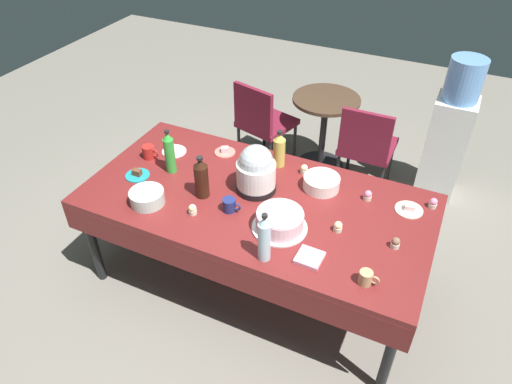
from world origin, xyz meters
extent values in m
plane|color=slate|center=(0.00, 0.00, 0.00)|extent=(9.00, 9.00, 0.00)
cube|color=maroon|center=(0.00, 0.00, 0.73)|extent=(2.20, 1.10, 0.04)
cylinder|color=black|center=(-1.02, -0.47, 0.35)|extent=(0.06, 0.06, 0.71)
cylinder|color=black|center=(1.02, -0.47, 0.35)|extent=(0.06, 0.06, 0.71)
cylinder|color=black|center=(-1.02, 0.47, 0.35)|extent=(0.06, 0.06, 0.71)
cylinder|color=black|center=(1.02, 0.47, 0.35)|extent=(0.06, 0.06, 0.71)
cube|color=maroon|center=(0.00, -0.55, 0.62)|extent=(2.20, 0.01, 0.18)
cube|color=maroon|center=(0.00, 0.55, 0.62)|extent=(2.20, 0.01, 0.18)
cylinder|color=silver|center=(0.24, -0.20, 0.76)|extent=(0.33, 0.33, 0.01)
cylinder|color=beige|center=(0.24, -0.20, 0.81)|extent=(0.28, 0.28, 0.10)
cylinder|color=silver|center=(0.24, -0.20, 0.87)|extent=(0.27, 0.27, 0.01)
cylinder|color=black|center=(-0.04, 0.08, 0.77)|extent=(0.26, 0.26, 0.04)
cylinder|color=white|center=(-0.04, 0.08, 0.87)|extent=(0.25, 0.25, 0.16)
sphere|color=#B2BCC1|center=(-0.04, 0.08, 0.97)|extent=(0.21, 0.21, 0.21)
cylinder|color=#B2C6BC|center=(-0.59, -0.33, 0.79)|extent=(0.22, 0.22, 0.09)
cylinder|color=silver|center=(0.34, 0.28, 0.79)|extent=(0.24, 0.24, 0.09)
cylinder|color=teal|center=(-0.82, -0.12, 0.75)|extent=(0.16, 0.16, 0.01)
cube|color=brown|center=(-0.82, -0.12, 0.78)|extent=(0.06, 0.04, 0.04)
cylinder|color=white|center=(-0.76, 0.23, 0.75)|extent=(0.18, 0.18, 0.01)
cube|color=white|center=(-0.76, 0.23, 0.78)|extent=(0.07, 0.06, 0.04)
cylinder|color=#E07266|center=(-0.42, 0.38, 0.75)|extent=(0.15, 0.15, 0.01)
cube|color=beige|center=(-0.42, 0.38, 0.78)|extent=(0.06, 0.06, 0.04)
cylinder|color=beige|center=(0.90, 0.29, 0.75)|extent=(0.17, 0.17, 0.01)
cube|color=beige|center=(0.90, 0.29, 0.77)|extent=(0.07, 0.05, 0.03)
cylinder|color=beige|center=(-0.28, -0.30, 0.77)|extent=(0.05, 0.05, 0.03)
sphere|color=beige|center=(-0.28, -0.30, 0.79)|extent=(0.05, 0.05, 0.05)
cylinder|color=beige|center=(0.56, -0.07, 0.77)|extent=(0.05, 0.05, 0.03)
sphere|color=beige|center=(0.56, -0.07, 0.79)|extent=(0.05, 0.05, 0.05)
cylinder|color=beige|center=(0.64, 0.29, 0.77)|extent=(0.05, 0.05, 0.03)
sphere|color=pink|center=(0.64, 0.29, 0.79)|extent=(0.05, 0.05, 0.05)
cylinder|color=beige|center=(0.89, -0.06, 0.77)|extent=(0.05, 0.05, 0.03)
sphere|color=brown|center=(0.89, -0.06, 0.79)|extent=(0.05, 0.05, 0.05)
cylinder|color=beige|center=(0.18, 0.38, 0.77)|extent=(0.05, 0.05, 0.03)
sphere|color=beige|center=(0.18, 0.38, 0.79)|extent=(0.05, 0.05, 0.05)
cylinder|color=beige|center=(1.02, 0.38, 0.77)|extent=(0.05, 0.05, 0.03)
sphere|color=pink|center=(1.02, 0.38, 0.79)|extent=(0.05, 0.05, 0.05)
cylinder|color=#33190F|center=(-0.32, -0.12, 0.86)|extent=(0.09, 0.09, 0.22)
cone|color=#33190F|center=(-0.32, -0.12, 1.00)|extent=(0.08, 0.08, 0.05)
cylinder|color=black|center=(-0.32, -0.12, 1.03)|extent=(0.04, 0.04, 0.02)
cylinder|color=silver|center=(0.26, -0.45, 0.87)|extent=(0.07, 0.07, 0.24)
cone|color=silver|center=(0.26, -0.45, 1.02)|extent=(0.06, 0.06, 0.05)
cylinder|color=black|center=(0.26, -0.45, 1.05)|extent=(0.03, 0.03, 0.02)
cylinder|color=gold|center=(-0.01, 0.40, 0.85)|extent=(0.08, 0.08, 0.20)
cone|color=gold|center=(-0.01, 0.40, 0.98)|extent=(0.07, 0.07, 0.05)
cylinder|color=black|center=(-0.01, 0.40, 1.01)|extent=(0.04, 0.04, 0.02)
cylinder|color=green|center=(-0.65, 0.03, 0.88)|extent=(0.07, 0.07, 0.25)
cone|color=green|center=(-0.65, 0.03, 1.03)|extent=(0.06, 0.06, 0.05)
cylinder|color=black|center=(-0.65, 0.03, 1.06)|extent=(0.03, 0.03, 0.02)
cylinder|color=navy|center=(-0.10, -0.18, 0.79)|extent=(0.08, 0.08, 0.08)
torus|color=navy|center=(-0.05, -0.18, 0.80)|extent=(0.05, 0.01, 0.05)
cylinder|color=#B2231E|center=(-0.88, 0.09, 0.80)|extent=(0.09, 0.09, 0.09)
torus|color=#B2231E|center=(-0.83, 0.09, 0.80)|extent=(0.06, 0.01, 0.06)
cylinder|color=tan|center=(0.80, -0.39, 0.79)|extent=(0.07, 0.07, 0.08)
torus|color=tan|center=(0.85, -0.39, 0.79)|extent=(0.05, 0.01, 0.05)
cube|color=pink|center=(0.49, -0.35, 0.76)|extent=(0.14, 0.14, 0.02)
cube|color=maroon|center=(-0.55, 1.42, 0.42)|extent=(0.54, 0.54, 0.05)
cube|color=maroon|center=(-0.60, 1.22, 0.65)|extent=(0.41, 0.15, 0.40)
cylinder|color=black|center=(-0.32, 1.55, 0.20)|extent=(0.04, 0.04, 0.40)
cylinder|color=black|center=(-0.68, 1.65, 0.20)|extent=(0.04, 0.04, 0.40)
cylinder|color=black|center=(-0.42, 1.18, 0.20)|extent=(0.04, 0.04, 0.40)
cylinder|color=black|center=(-0.78, 1.28, 0.20)|extent=(0.04, 0.04, 0.40)
cube|color=maroon|center=(0.40, 1.42, 0.42)|extent=(0.44, 0.44, 0.05)
cube|color=maroon|center=(0.40, 1.22, 0.65)|extent=(0.42, 0.04, 0.40)
cylinder|color=black|center=(0.59, 1.60, 0.20)|extent=(0.03, 0.03, 0.40)
cylinder|color=black|center=(0.21, 1.61, 0.20)|extent=(0.03, 0.03, 0.40)
cylinder|color=black|center=(0.59, 1.22, 0.20)|extent=(0.03, 0.03, 0.40)
cylinder|color=black|center=(0.21, 1.23, 0.20)|extent=(0.03, 0.03, 0.40)
cylinder|color=#473323|center=(-0.05, 1.57, 0.70)|extent=(0.60, 0.60, 0.03)
cylinder|color=black|center=(-0.05, 1.57, 0.35)|extent=(0.06, 0.06, 0.67)
cylinder|color=black|center=(-0.05, 1.57, 0.01)|extent=(0.44, 0.44, 0.02)
cube|color=silver|center=(1.00, 1.63, 0.45)|extent=(0.32, 0.32, 0.90)
cylinder|color=#6699D8|center=(1.00, 1.63, 1.07)|extent=(0.28, 0.28, 0.34)
camera|label=1|loc=(0.98, -2.09, 2.62)|focal=32.96mm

